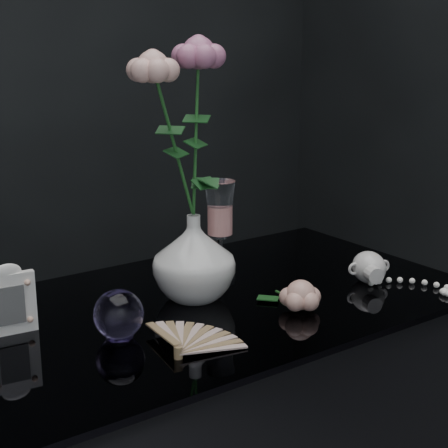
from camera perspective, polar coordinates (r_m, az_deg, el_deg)
vase at (r=1.30m, az=-2.51°, el=-2.81°), size 0.17×0.17×0.16m
wine_glass at (r=1.39m, az=-0.33°, el=-0.61°), size 0.07×0.07×0.21m
picture_frame at (r=1.20m, az=-17.46°, el=-5.98°), size 0.10×0.08×0.12m
paperweight at (r=1.15m, az=-8.75°, el=-7.42°), size 0.10×0.10×0.08m
paper_fan at (r=1.08m, az=-3.82°, el=-10.51°), size 0.26×0.22×0.02m
loose_rose at (r=1.26m, az=6.39°, el=-5.92°), size 0.17×0.19×0.06m
pearl_jar at (r=1.43m, az=11.97°, el=-3.43°), size 0.29×0.30×0.07m
roses at (r=1.24m, az=-3.31°, el=8.71°), size 0.20×0.13×0.37m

